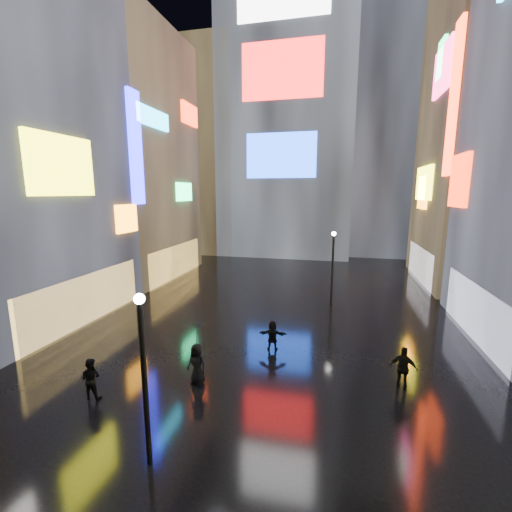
% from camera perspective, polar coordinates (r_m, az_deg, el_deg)
% --- Properties ---
extents(ground, '(140.00, 140.00, 0.00)m').
position_cam_1_polar(ground, '(24.54, 4.37, -8.17)').
color(ground, black).
rests_on(ground, ground).
extents(building_left_far, '(10.28, 12.00, 22.00)m').
position_cam_1_polar(building_left_far, '(35.08, -21.29, 14.96)').
color(building_left_far, black).
rests_on(building_left_far, ground).
extents(building_right_far, '(10.28, 12.00, 28.00)m').
position_cam_1_polar(building_right_far, '(35.75, 35.54, 18.52)').
color(building_right_far, black).
rests_on(building_right_far, ground).
extents(tower_main, '(16.00, 14.20, 42.00)m').
position_cam_1_polar(tower_main, '(49.19, 5.81, 26.01)').
color(tower_main, black).
rests_on(tower_main, ground).
extents(tower_flank_right, '(12.00, 12.00, 34.00)m').
position_cam_1_polar(tower_flank_right, '(50.11, 20.72, 20.41)').
color(tower_flank_right, black).
rests_on(tower_flank_right, ground).
extents(tower_flank_left, '(10.00, 10.00, 26.00)m').
position_cam_1_polar(tower_flank_left, '(48.55, -8.25, 16.52)').
color(tower_flank_left, black).
rests_on(tower_flank_left, ground).
extents(lamp_near, '(0.30, 0.30, 5.20)m').
position_cam_1_polar(lamp_near, '(10.58, -18.18, -17.74)').
color(lamp_near, black).
rests_on(lamp_near, ground).
extents(lamp_far, '(0.30, 0.30, 5.20)m').
position_cam_1_polar(lamp_far, '(24.64, 12.65, -1.22)').
color(lamp_far, black).
rests_on(lamp_far, ground).
extents(pedestrian_1, '(0.87, 0.72, 1.62)m').
position_cam_1_polar(pedestrian_1, '(15.38, -25.82, -17.88)').
color(pedestrian_1, black).
rests_on(pedestrian_1, ground).
extents(pedestrian_3, '(1.13, 0.69, 1.79)m').
position_cam_1_polar(pedestrian_3, '(15.67, 23.37, -16.79)').
color(pedestrian_3, black).
rests_on(pedestrian_3, ground).
extents(pedestrian_4, '(0.94, 0.72, 1.73)m').
position_cam_1_polar(pedestrian_4, '(15.09, -9.82, -17.28)').
color(pedestrian_4, black).
rests_on(pedestrian_4, ground).
extents(pedestrian_5, '(1.44, 0.56, 1.52)m').
position_cam_1_polar(pedestrian_5, '(17.73, 2.77, -13.09)').
color(pedestrian_5, black).
rests_on(pedestrian_5, ground).
extents(umbrella_2, '(1.16, 1.14, 0.95)m').
position_cam_1_polar(umbrella_2, '(14.51, -9.99, -12.61)').
color(umbrella_2, black).
rests_on(umbrella_2, pedestrian_4).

